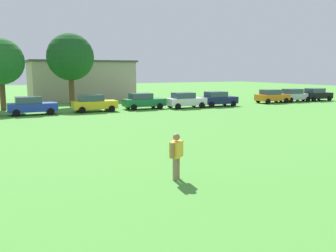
% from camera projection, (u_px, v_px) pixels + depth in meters
% --- Properties ---
extents(ground_plane, '(160.00, 160.00, 0.00)m').
position_uv_depth(ground_plane, '(37.00, 125.00, 27.36)').
color(ground_plane, '#4C9338').
extents(adult_bystander, '(0.68, 0.61, 1.76)m').
position_uv_depth(adult_bystander, '(176.00, 152.00, 13.49)').
color(adult_bystander, '#8C7259').
rests_on(adult_bystander, ground).
extents(parked_car_blue_1, '(4.30, 2.02, 1.68)m').
position_uv_depth(parked_car_blue_1, '(32.00, 106.00, 33.24)').
color(parked_car_blue_1, '#1E38AD').
rests_on(parked_car_blue_1, ground).
extents(parked_car_yellow_2, '(4.30, 2.02, 1.68)m').
position_uv_depth(parked_car_yellow_2, '(94.00, 103.00, 35.73)').
color(parked_car_yellow_2, yellow).
rests_on(parked_car_yellow_2, ground).
extents(parked_car_green_3, '(4.30, 2.02, 1.68)m').
position_uv_depth(parked_car_green_3, '(143.00, 101.00, 38.23)').
color(parked_car_green_3, '#196B38').
rests_on(parked_car_green_3, ground).
extents(parked_car_white_4, '(4.30, 2.02, 1.68)m').
position_uv_depth(parked_car_white_4, '(185.00, 100.00, 39.26)').
color(parked_car_white_4, white).
rests_on(parked_car_white_4, ground).
extents(parked_car_navy_5, '(4.30, 2.02, 1.68)m').
position_uv_depth(parked_car_navy_5, '(218.00, 99.00, 41.13)').
color(parked_car_navy_5, '#141E4C').
rests_on(parked_car_navy_5, ground).
extents(parked_car_orange_6, '(4.30, 2.02, 1.68)m').
position_uv_depth(parked_car_orange_6, '(272.00, 96.00, 45.45)').
color(parked_car_orange_6, orange).
rests_on(parked_car_orange_6, ground).
extents(parked_car_silver_7, '(4.30, 2.02, 1.68)m').
position_uv_depth(parked_car_silver_7, '(294.00, 95.00, 47.23)').
color(parked_car_silver_7, silver).
rests_on(parked_car_silver_7, ground).
extents(parked_car_black_8, '(4.30, 2.02, 1.68)m').
position_uv_depth(parked_car_black_8, '(316.00, 94.00, 48.59)').
color(parked_car_black_8, black).
rests_on(parked_car_black_8, ground).
extents(tree_right, '(4.68, 4.68, 7.29)m').
position_uv_depth(tree_right, '(0.00, 62.00, 36.54)').
color(tree_right, brown).
rests_on(tree_right, ground).
extents(tree_far_right, '(5.24, 5.24, 8.16)m').
position_uv_depth(tree_far_right, '(70.00, 57.00, 40.50)').
color(tree_far_right, brown).
rests_on(tree_far_right, ground).
extents(house_right, '(14.05, 9.23, 5.40)m').
position_uv_depth(house_right, '(80.00, 80.00, 51.16)').
color(house_right, tan).
rests_on(house_right, ground).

